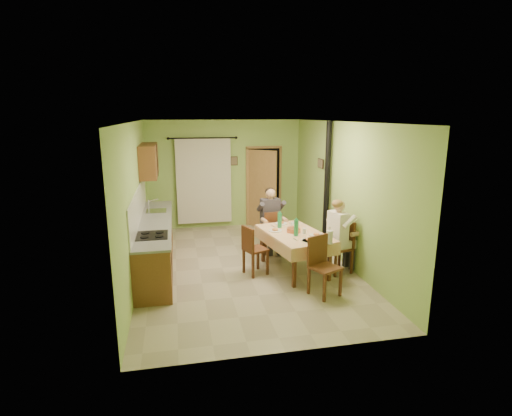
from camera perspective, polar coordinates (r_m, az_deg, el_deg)
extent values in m
cube|color=tan|center=(8.00, -1.63, -8.29)|extent=(4.00, 6.00, 0.01)
cube|color=#9DC364|center=(10.52, -4.52, 4.82)|extent=(4.00, 0.04, 2.80)
cube|color=#9DC364|center=(4.76, 4.54, -5.61)|extent=(4.00, 0.04, 2.80)
cube|color=#9DC364|center=(7.52, -16.88, 0.89)|extent=(0.04, 6.00, 2.80)
cube|color=#9DC364|center=(8.17, 12.27, 2.11)|extent=(0.04, 6.00, 2.80)
cube|color=white|center=(7.44, -1.77, 12.20)|extent=(4.00, 6.00, 0.04)
cube|color=brown|center=(8.13, -14.08, -5.03)|extent=(0.60, 3.60, 0.88)
cube|color=gray|center=(8.00, -14.26, -1.90)|extent=(0.64, 3.64, 0.04)
cube|color=white|center=(7.95, -16.45, 0.31)|extent=(0.02, 3.60, 0.66)
cube|color=silver|center=(8.78, -14.05, -0.46)|extent=(0.42, 0.42, 0.03)
cube|color=black|center=(7.04, -14.61, -3.80)|extent=(0.52, 0.56, 0.02)
cube|color=black|center=(7.17, -12.01, -7.33)|extent=(0.01, 0.55, 0.55)
cube|color=brown|center=(9.10, -15.06, 6.59)|extent=(0.35, 1.40, 0.70)
cylinder|color=black|center=(10.25, -7.63, 9.87)|extent=(1.70, 0.04, 0.04)
cube|color=silver|center=(10.39, -7.45, 3.81)|extent=(1.40, 0.06, 2.20)
cube|color=black|center=(10.74, 1.10, 3.04)|extent=(0.84, 0.03, 2.06)
cube|color=#A27544|center=(10.64, -1.25, 2.94)|extent=(0.06, 0.06, 2.12)
cube|color=#A27544|center=(10.83, 3.45, 3.10)|extent=(0.06, 0.06, 2.12)
cube|color=#A27544|center=(10.59, 1.15, 8.68)|extent=(0.96, 0.06, 0.06)
cube|color=#A27544|center=(10.44, 0.90, 2.68)|extent=(0.64, 0.57, 2.04)
cube|color=tan|center=(7.57, 5.54, -3.67)|extent=(1.26, 1.77, 0.04)
cube|color=tan|center=(6.94, 8.65, -6.31)|extent=(0.95, 0.20, 0.22)
cube|color=tan|center=(8.29, 2.92, -2.91)|extent=(0.95, 0.20, 0.22)
cube|color=tan|center=(7.40, 2.20, -4.92)|extent=(0.32, 1.59, 0.22)
cube|color=tan|center=(7.83, 8.67, -4.02)|extent=(0.32, 1.59, 0.22)
cylinder|color=white|center=(8.13, 3.62, -2.23)|extent=(0.25, 0.25, 0.02)
ellipsoid|color=#CC7233|center=(8.13, 3.62, -2.09)|extent=(0.12, 0.12, 0.05)
cylinder|color=white|center=(7.08, 7.60, -4.68)|extent=(0.25, 0.25, 0.02)
ellipsoid|color=#CC7233|center=(7.08, 7.61, -4.52)|extent=(0.12, 0.12, 0.05)
cylinder|color=white|center=(7.42, 8.61, -3.88)|extent=(0.25, 0.25, 0.02)
ellipsoid|color=#CC7233|center=(7.42, 8.61, -3.72)|extent=(0.12, 0.12, 0.05)
cylinder|color=white|center=(7.63, 2.74, -3.26)|extent=(0.25, 0.25, 0.02)
ellipsoid|color=#CC7233|center=(7.63, 2.75, -3.10)|extent=(0.12, 0.12, 0.05)
cylinder|color=#CE6438|center=(7.60, 5.38, -3.14)|extent=(0.26, 0.26, 0.08)
cylinder|color=white|center=(7.11, 7.63, -4.63)|extent=(0.28, 0.28, 0.02)
cube|color=tan|center=(7.11, 7.45, -4.44)|extent=(0.07, 0.07, 0.03)
cube|color=tan|center=(7.12, 7.39, -4.41)|extent=(0.07, 0.07, 0.03)
cube|color=tan|center=(7.10, 7.63, -4.46)|extent=(0.06, 0.04, 0.03)
cube|color=tan|center=(7.10, 7.63, -4.47)|extent=(0.06, 0.07, 0.03)
cube|color=tan|center=(7.10, 7.72, -4.45)|extent=(0.07, 0.07, 0.03)
cube|color=tan|center=(7.10, 7.57, -4.46)|extent=(0.07, 0.05, 0.03)
cylinder|color=silver|center=(7.50, 6.91, -3.31)|extent=(0.07, 0.07, 0.10)
cylinder|color=silver|center=(7.89, 5.26, -2.43)|extent=(0.07, 0.07, 0.10)
cylinder|color=white|center=(7.00, 10.46, -4.07)|extent=(0.11, 0.11, 0.22)
cylinder|color=silver|center=(6.99, 10.47, -3.83)|extent=(0.02, 0.02, 0.30)
cube|color=#542C17|center=(8.63, 2.08, -3.28)|extent=(0.42, 0.42, 0.04)
cube|color=#542C17|center=(8.41, 2.48, -2.04)|extent=(0.38, 0.08, 0.44)
cube|color=#542C17|center=(6.71, 9.85, -8.41)|extent=(0.56, 0.56, 0.04)
cube|color=#542C17|center=(6.75, 8.78, -5.86)|extent=(0.41, 0.21, 0.49)
cube|color=#542C17|center=(7.71, 11.65, -5.61)|extent=(0.53, 0.53, 0.04)
cube|color=#542C17|center=(7.75, 12.90, -3.50)|extent=(0.15, 0.43, 0.49)
cube|color=#542C17|center=(7.47, -0.07, -5.94)|extent=(0.50, 0.50, 0.04)
cube|color=#542C17|center=(7.31, -1.19, -4.42)|extent=(0.18, 0.37, 0.44)
cube|color=#38333D|center=(8.52, 2.31, -2.95)|extent=(0.40, 0.43, 0.16)
cube|color=#38333D|center=(8.55, 2.04, -0.47)|extent=(0.42, 0.26, 0.54)
sphere|color=tan|center=(8.45, 2.08, 2.09)|extent=(0.21, 0.21, 0.21)
ellipsoid|color=black|center=(8.48, 1.99, 2.40)|extent=(0.21, 0.21, 0.16)
cube|color=white|center=(7.74, 12.27, -4.93)|extent=(0.48, 0.45, 0.16)
cube|color=white|center=(7.57, 11.62, -2.56)|extent=(0.31, 0.44, 0.54)
sphere|color=tan|center=(7.48, 11.82, 0.33)|extent=(0.21, 0.21, 0.21)
ellipsoid|color=olive|center=(7.44, 11.59, 0.60)|extent=(0.21, 0.21, 0.16)
cylinder|color=black|center=(8.67, 10.08, 2.85)|extent=(0.12, 0.12, 2.80)
cylinder|color=black|center=(8.98, 9.76, -5.01)|extent=(0.24, 0.24, 0.30)
cube|color=black|center=(10.48, -3.16, 6.74)|extent=(0.19, 0.03, 0.23)
cube|color=brown|center=(9.19, 9.23, 6.30)|extent=(0.03, 0.31, 0.21)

